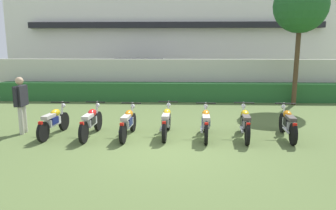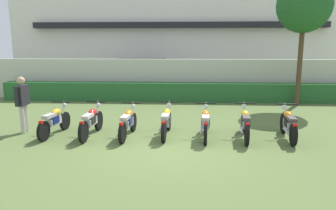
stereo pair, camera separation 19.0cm
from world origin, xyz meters
name	(u,v)px [view 1 (the left image)]	position (x,y,z in m)	size (l,w,h in m)	color
ground	(166,148)	(0.00, 0.00, 0.00)	(60.00, 60.00, 0.00)	#566B38
building	(175,31)	(0.00, 15.48, 3.67)	(21.79, 6.50, 7.34)	white
compound_wall	(173,79)	(0.00, 7.74, 0.98)	(20.70, 0.30, 1.97)	beige
hedge_row	(172,92)	(0.00, 7.04, 0.44)	(16.56, 0.70, 0.88)	#28602D
parked_car	(141,75)	(-1.89, 10.12, 0.94)	(4.60, 2.29, 1.89)	silver
tree_near_inspector	(301,6)	(5.50, 6.29, 4.27)	(2.30, 2.30, 5.45)	#4C3823
motorcycle_in_row_0	(54,121)	(-3.38, 1.03, 0.44)	(0.60, 1.83, 0.94)	black
motorcycle_in_row_1	(91,122)	(-2.25, 0.99, 0.45)	(0.60, 1.93, 0.96)	black
motorcycle_in_row_2	(128,122)	(-1.15, 0.97, 0.44)	(0.60, 1.84, 0.94)	black
motorcycle_in_row_3	(167,121)	(-0.04, 1.15, 0.45)	(0.60, 1.91, 0.95)	black
motorcycle_in_row_4	(206,123)	(1.11, 0.97, 0.45)	(0.60, 1.83, 0.96)	black
motorcycle_in_row_5	(245,123)	(2.24, 0.98, 0.46)	(0.60, 1.92, 0.97)	black
motorcycle_in_row_6	(288,123)	(3.46, 1.00, 0.45)	(0.60, 1.85, 0.96)	black
inspector_person	(21,100)	(-4.42, 1.24, 1.03)	(0.23, 0.69, 1.73)	beige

